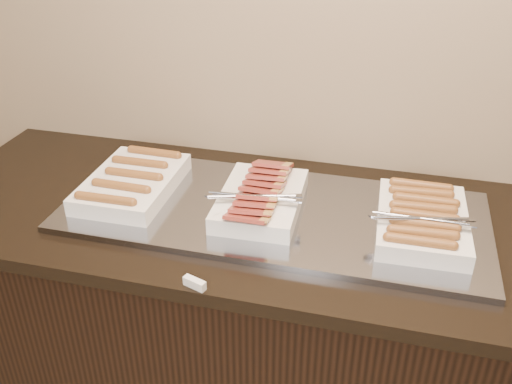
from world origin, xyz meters
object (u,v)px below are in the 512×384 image
counter (265,330)px  warming_tray (273,212)px  dish_right (422,220)px  dish_left (132,182)px  dish_center (260,198)px

counter → warming_tray: (0.02, 0.00, 0.46)m
warming_tray → dish_right: (0.41, -0.00, 0.04)m
counter → dish_left: 0.65m
counter → warming_tray: size_ratio=1.72×
warming_tray → dish_right: dish_right is taller
counter → dish_center: dish_center is taller
dish_right → dish_left: bearing=178.0°
dish_left → dish_right: dish_right is taller
counter → dish_left: bearing=-180.0°
dish_center → dish_right: (0.45, 0.00, -0.00)m
warming_tray → dish_left: size_ratio=3.27×
counter → dish_right: size_ratio=5.76×
counter → dish_right: 0.66m
counter → dish_right: bearing=-0.6°
warming_tray → dish_center: dish_center is taller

